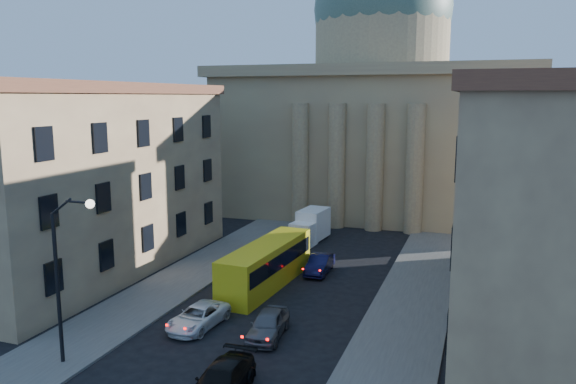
# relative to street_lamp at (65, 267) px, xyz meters

# --- Properties ---
(sidewalk_left) EXTENTS (5.00, 60.00, 0.15)m
(sidewalk_left) POSITION_rel_street_lamp_xyz_m (-1.53, 10.00, -5.21)
(sidewalk_left) COLOR #54514D
(sidewalk_left) RESTS_ON ground
(sidewalk_right) EXTENTS (5.00, 60.00, 0.15)m
(sidewalk_right) POSITION_rel_street_lamp_xyz_m (15.47, 10.00, -5.21)
(sidewalk_right) COLOR #54514D
(sidewalk_right) RESTS_ON ground
(church) EXTENTS (68.02, 28.76, 36.60)m
(church) POSITION_rel_street_lamp_xyz_m (6.97, 47.47, 6.59)
(church) COLOR #876E53
(church) RESTS_ON ground
(building_left) EXTENTS (11.60, 26.60, 14.70)m
(building_left) POSITION_rel_street_lamp_xyz_m (-10.03, 14.00, 2.14)
(building_left) COLOR tan
(building_left) RESTS_ON ground
(building_right) EXTENTS (11.60, 26.60, 14.70)m
(building_right) POSITION_rel_street_lamp_xyz_m (23.97, 14.00, 2.14)
(building_right) COLOR tan
(building_right) RESTS_ON ground
(street_lamp) EXTENTS (2.62, 0.44, 8.83)m
(street_lamp) POSITION_rel_street_lamp_xyz_m (0.00, 0.00, 0.00)
(street_lamp) COLOR black
(street_lamp) RESTS_ON ground
(car_left_mid) EXTENTS (2.51, 4.88, 1.32)m
(car_left_mid) POSITION_rel_street_lamp_xyz_m (3.84, 6.50, -4.63)
(car_left_mid) COLOR white
(car_left_mid) RESTS_ON ground
(car_right_mid) EXTENTS (2.23, 5.14, 1.47)m
(car_right_mid) POSITION_rel_street_lamp_xyz_m (8.63, -0.19, -4.55)
(car_right_mid) COLOR black
(car_right_mid) RESTS_ON ground
(car_right_far) EXTENTS (2.24, 4.62, 1.52)m
(car_right_far) POSITION_rel_street_lamp_xyz_m (8.29, 6.64, -4.53)
(car_right_far) COLOR #55565B
(car_right_far) RESTS_ON ground
(car_right_distant) EXTENTS (1.66, 4.39, 1.43)m
(car_right_distant) POSITION_rel_street_lamp_xyz_m (7.77, 19.04, -4.57)
(car_right_distant) COLOR black
(car_right_distant) RESTS_ON ground
(city_bus) EXTENTS (3.22, 11.29, 3.15)m
(city_bus) POSITION_rel_street_lamp_xyz_m (4.95, 14.86, -3.60)
(city_bus) COLOR yellow
(city_bus) RESTS_ON ground
(box_truck) EXTENTS (2.62, 5.60, 2.98)m
(box_truck) POSITION_rel_street_lamp_xyz_m (4.19, 28.14, -3.87)
(box_truck) COLOR white
(box_truck) RESTS_ON ground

